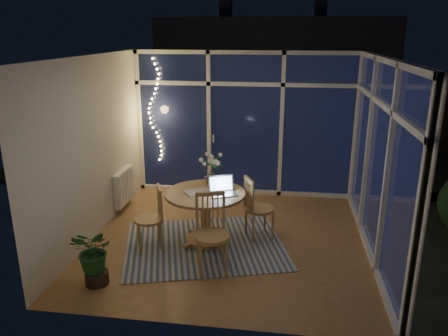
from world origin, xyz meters
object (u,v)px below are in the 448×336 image
(chair_right, at_px, (260,207))
(potted_plant, at_px, (95,255))
(dining_table, at_px, (206,218))
(chair_front, at_px, (212,234))
(laptop, at_px, (223,186))
(flower_vase, at_px, (212,177))
(chair_left, at_px, (149,218))

(chair_right, distance_m, potted_plant, 2.39)
(dining_table, height_order, chair_front, chair_front)
(laptop, bearing_deg, dining_table, 146.92)
(dining_table, distance_m, laptop, 0.58)
(chair_front, height_order, laptop, laptop)
(potted_plant, bearing_deg, laptop, 41.71)
(chair_front, xyz_separation_m, flower_vase, (-0.20, 1.13, 0.36))
(chair_front, bearing_deg, chair_left, 137.67)
(chair_left, relative_size, chair_front, 0.90)
(dining_table, distance_m, chair_left, 0.80)
(laptop, bearing_deg, potted_plant, -161.28)
(laptop, bearing_deg, flower_vase, 95.88)
(chair_front, bearing_deg, dining_table, 90.32)
(chair_right, xyz_separation_m, chair_front, (-0.52, -1.02, 0.03))
(dining_table, relative_size, chair_front, 1.11)
(laptop, relative_size, flower_vase, 1.69)
(chair_left, xyz_separation_m, chair_right, (1.49, 0.54, 0.02))
(chair_left, xyz_separation_m, potted_plant, (-0.36, -0.97, -0.08))
(potted_plant, bearing_deg, dining_table, 48.89)
(chair_right, xyz_separation_m, flower_vase, (-0.72, 0.12, 0.39))
(chair_left, relative_size, potted_plant, 1.20)
(chair_left, bearing_deg, laptop, 80.39)
(laptop, height_order, flower_vase, laptop)
(dining_table, xyz_separation_m, laptop, (0.26, -0.05, 0.51))
(chair_right, relative_size, laptop, 2.68)
(potted_plant, bearing_deg, chair_front, 20.69)
(dining_table, height_order, laptop, laptop)
(chair_right, distance_m, flower_vase, 0.83)
(chair_right, bearing_deg, dining_table, 84.12)
(chair_left, bearing_deg, chair_right, 87.07)
(chair_front, height_order, potted_plant, chair_front)
(chair_front, xyz_separation_m, laptop, (0.04, 0.71, 0.39))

